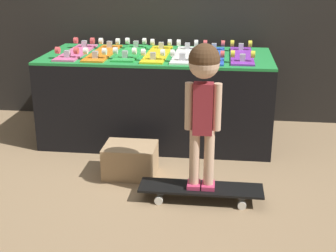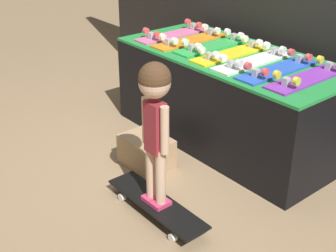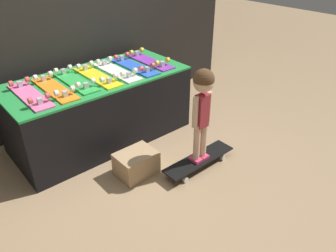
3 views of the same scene
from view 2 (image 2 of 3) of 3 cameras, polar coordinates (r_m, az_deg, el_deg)
ground_plane at (r=3.49m, az=1.24°, el=-4.07°), size 16.00×16.00×0.00m
display_rack at (r=3.65m, az=7.54°, el=3.40°), size 1.81×0.84×0.71m
skateboard_pink_on_rack at (r=3.97m, az=0.63°, el=11.22°), size 0.18×0.69×0.09m
skateboard_orange_on_rack at (r=3.81m, az=2.76°, el=10.51°), size 0.18×0.69×0.09m
skateboard_green_on_rack at (r=3.68m, az=5.55°, el=9.84°), size 0.18×0.69×0.09m
skateboard_yellow_on_rack at (r=3.51m, az=7.67°, el=8.88°), size 0.18×0.69×0.09m
skateboard_white_on_rack at (r=3.37m, az=10.34°, el=7.91°), size 0.18×0.69×0.09m
skateboard_blue_on_rack at (r=3.24m, az=13.29°, el=6.85°), size 0.18×0.69×0.09m
skateboard_purple_on_rack at (r=3.14m, az=16.70°, el=5.79°), size 0.18×0.69×0.09m
skateboard_on_floor at (r=2.90m, az=-1.43°, el=-9.51°), size 0.77×0.20×0.09m
child at (r=2.57m, az=-1.59°, el=2.12°), size 0.21×0.18×0.89m
storage_box at (r=3.37m, az=-2.65°, el=-3.10°), size 0.36×0.27×0.22m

